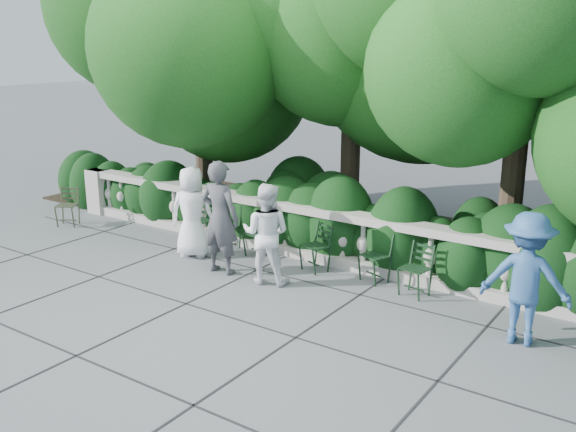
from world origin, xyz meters
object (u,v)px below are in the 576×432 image
Objects in this scene: chair_a at (196,244)px; chair_b at (224,251)px; person_woman_grey at (220,218)px; person_older_blue at (526,279)px; chair_d at (252,259)px; chair_e at (409,298)px; chair_c at (308,272)px; chair_weathered at (66,227)px; person_businessman at (192,212)px; chair_f at (368,283)px; person_casual_man at (266,234)px.

chair_a is 1.00× the size of chair_b.
person_woman_grey reaches higher than person_older_blue.
person_woman_grey is at bearing -74.03° from chair_d.
chair_a is at bearing -14.18° from person_older_blue.
person_woman_grey is (0.68, -0.87, 0.97)m from chair_b.
chair_e is 0.43× the size of person_woman_grey.
chair_c is 1.78m from person_woman_grey.
chair_weathered is at bearing -6.12° from person_woman_grey.
chair_weathered is 3.60m from person_businessman.
chair_f is 0.43× the size of person_woman_grey.
chair_b and chair_c have the same top height.
chair_f is at bearing 4.55° from chair_a.
chair_d is at bearing -22.32° from chair_weathered.
chair_f is at bearing -24.02° from chair_weathered.
chair_c is 1.00× the size of chair_weathered.
chair_b is 0.51× the size of person_casual_man.
person_casual_man is 4.05m from person_older_blue.
person_businessman is (-0.30, -0.51, 0.84)m from chair_b.
chair_b is at bearing 1.63° from chair_a.
chair_a is 1.00× the size of chair_d.
chair_e is at bearing 16.63° from chair_c.
chair_f is 2.88m from person_older_blue.
chair_a is 1.41m from chair_d.
chair_f is 1.86m from person_casual_man.
chair_weathered is (-6.78, -0.77, 0.00)m from chair_f.
chair_c is at bearing -173.28° from chair_e.
person_woman_grey reaches higher than chair_weathered.
person_casual_man is (0.90, -0.76, 0.83)m from chair_d.
chair_f is at bearing -166.01° from person_casual_man.
person_woman_grey reaches higher than chair_e.
person_woman_grey is (1.41, -0.89, 0.97)m from chair_a.
chair_weathered is 0.51× the size of person_casual_man.
person_older_blue is at bearing 9.61° from chair_c.
person_woman_grey reaches higher than chair_b.
chair_a is 2.59m from person_casual_man.
chair_b is 5.73m from person_older_blue.
chair_b is at bearing -14.70° from person_older_blue.
person_woman_grey is (4.47, -0.19, 0.97)m from chair_weathered.
chair_f is 1.00× the size of chair_weathered.
chair_a is at bearing -37.90° from person_casual_man.
chair_a is 0.47× the size of person_older_blue.
chair_b is 1.92m from chair_c.
chair_weathered is at bearing 179.26° from chair_b.
chair_e is at bearing 1.84° from chair_a.
person_woman_grey is 1.17× the size of person_casual_man.
chair_d is at bearing -93.97° from person_woman_grey.
person_businessman is 0.94× the size of person_older_blue.
chair_c is at bearing -17.34° from person_older_blue.
person_businessman is at bearing -150.43° from chair_f.
chair_weathered is (-3.06, -0.70, 0.00)m from chair_a.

